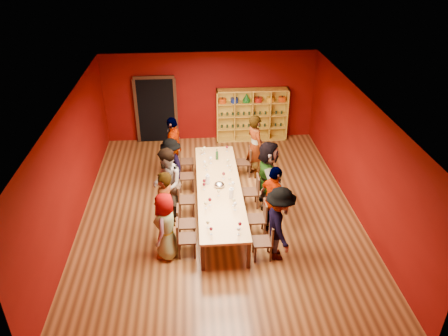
{
  "coord_description": "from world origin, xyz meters",
  "views": [
    {
      "loc": [
        -0.59,
        -9.34,
        6.52
      ],
      "look_at": [
        0.14,
        0.24,
        1.15
      ],
      "focal_mm": 35.0,
      "sensor_mm": 36.0,
      "label": 1
    }
  ],
  "objects_px": {
    "person_right_2": "(268,175)",
    "wine_bottle": "(217,155)",
    "person_left_1": "(164,208)",
    "chair_person_left_0": "(183,236)",
    "chair_person_left_2": "(183,198)",
    "person_left_2": "(167,184)",
    "person_left_0": "(166,226)",
    "chair_person_right_1": "(260,216)",
    "chair_person_left_3": "(183,174)",
    "spittoon_bowl": "(219,185)",
    "person_right_4": "(255,146)",
    "shelving_unit": "(252,112)",
    "chair_person_right_4": "(246,160)",
    "tasting_table": "(219,188)",
    "person_left_3": "(172,165)",
    "person_left_4": "(174,147)",
    "person_right_0": "(279,224)",
    "chair_person_left_4": "(184,160)",
    "chair_person_right_2": "(253,190)",
    "chair_person_right_0": "(266,239)",
    "chair_person_left_1": "(183,222)",
    "person_right_1": "(274,202)"
  },
  "relations": [
    {
      "from": "person_left_4",
      "to": "chair_person_right_0",
      "type": "height_order",
      "value": "person_left_4"
    },
    {
      "from": "chair_person_right_2",
      "to": "person_right_4",
      "type": "height_order",
      "value": "person_right_4"
    },
    {
      "from": "person_left_3",
      "to": "person_right_4",
      "type": "xyz_separation_m",
      "value": [
        2.38,
        0.69,
        0.16
      ]
    },
    {
      "from": "chair_person_right_0",
      "to": "spittoon_bowl",
      "type": "xyz_separation_m",
      "value": [
        -0.9,
        1.84,
        0.32
      ]
    },
    {
      "from": "person_left_3",
      "to": "person_right_0",
      "type": "bearing_deg",
      "value": 14.19
    },
    {
      "from": "person_right_0",
      "to": "chair_person_left_2",
      "type": "bearing_deg",
      "value": 46.04
    },
    {
      "from": "person_right_2",
      "to": "person_right_1",
      "type": "bearing_deg",
      "value": 178.88
    },
    {
      "from": "person_left_3",
      "to": "person_right_2",
      "type": "height_order",
      "value": "person_right_2"
    },
    {
      "from": "person_right_2",
      "to": "person_left_1",
      "type": "bearing_deg",
      "value": 117.37
    },
    {
      "from": "wine_bottle",
      "to": "chair_person_right_0",
      "type": "bearing_deg",
      "value": -75.33
    },
    {
      "from": "chair_person_left_0",
      "to": "person_left_2",
      "type": "distance_m",
      "value": 1.66
    },
    {
      "from": "person_left_4",
      "to": "spittoon_bowl",
      "type": "bearing_deg",
      "value": 43.55
    },
    {
      "from": "person_left_0",
      "to": "chair_person_left_3",
      "type": "bearing_deg",
      "value": -173.45
    },
    {
      "from": "chair_person_left_3",
      "to": "spittoon_bowl",
      "type": "bearing_deg",
      "value": -51.26
    },
    {
      "from": "person_left_2",
      "to": "chair_person_right_4",
      "type": "xyz_separation_m",
      "value": [
        2.19,
        1.88,
        -0.43
      ]
    },
    {
      "from": "tasting_table",
      "to": "chair_person_right_1",
      "type": "xyz_separation_m",
      "value": [
        0.91,
        -1.0,
        -0.2
      ]
    },
    {
      "from": "person_right_0",
      "to": "spittoon_bowl",
      "type": "bearing_deg",
      "value": 29.14
    },
    {
      "from": "chair_person_left_1",
      "to": "person_right_2",
      "type": "bearing_deg",
      "value": 30.13
    },
    {
      "from": "person_left_4",
      "to": "chair_person_right_2",
      "type": "relative_size",
      "value": 2.07
    },
    {
      "from": "chair_person_left_1",
      "to": "person_right_1",
      "type": "xyz_separation_m",
      "value": [
        2.13,
        0.07,
        0.41
      ]
    },
    {
      "from": "chair_person_left_0",
      "to": "chair_person_left_3",
      "type": "relative_size",
      "value": 1.0
    },
    {
      "from": "chair_person_left_2",
      "to": "person_right_2",
      "type": "xyz_separation_m",
      "value": [
        2.18,
        0.25,
        0.43
      ]
    },
    {
      "from": "chair_person_left_0",
      "to": "chair_person_right_1",
      "type": "relative_size",
      "value": 1.0
    },
    {
      "from": "chair_person_left_1",
      "to": "person_left_2",
      "type": "bearing_deg",
      "value": 110.29
    },
    {
      "from": "chair_person_right_1",
      "to": "person_right_2",
      "type": "relative_size",
      "value": 0.48
    },
    {
      "from": "chair_person_left_2",
      "to": "person_left_2",
      "type": "bearing_deg",
      "value": 180.0
    },
    {
      "from": "person_left_3",
      "to": "person_left_4",
      "type": "xyz_separation_m",
      "value": [
        0.04,
        0.86,
        0.14
      ]
    },
    {
      "from": "chair_person_left_1",
      "to": "chair_person_left_0",
      "type": "bearing_deg",
      "value": -90.0
    },
    {
      "from": "person_left_4",
      "to": "person_right_2",
      "type": "height_order",
      "value": "person_right_2"
    },
    {
      "from": "person_right_4",
      "to": "person_left_1",
      "type": "bearing_deg",
      "value": 117.75
    },
    {
      "from": "tasting_table",
      "to": "chair_person_left_0",
      "type": "xyz_separation_m",
      "value": [
        -0.91,
        -1.61,
        -0.2
      ]
    },
    {
      "from": "shelving_unit",
      "to": "chair_person_right_4",
      "type": "height_order",
      "value": "shelving_unit"
    },
    {
      "from": "chair_person_left_2",
      "to": "person_right_1",
      "type": "distance_m",
      "value": 2.36
    },
    {
      "from": "chair_person_right_0",
      "to": "chair_person_right_1",
      "type": "distance_m",
      "value": 0.85
    },
    {
      "from": "chair_person_left_0",
      "to": "chair_person_left_1",
      "type": "distance_m",
      "value": 0.55
    },
    {
      "from": "chair_person_left_1",
      "to": "chair_person_right_2",
      "type": "bearing_deg",
      "value": 34.76
    },
    {
      "from": "chair_person_right_4",
      "to": "wine_bottle",
      "type": "distance_m",
      "value": 1.01
    },
    {
      "from": "chair_person_right_0",
      "to": "chair_person_right_1",
      "type": "bearing_deg",
      "value": 90.0
    },
    {
      "from": "tasting_table",
      "to": "shelving_unit",
      "type": "distance_m",
      "value": 4.55
    },
    {
      "from": "person_left_2",
      "to": "wine_bottle",
      "type": "height_order",
      "value": "person_left_2"
    },
    {
      "from": "person_right_2",
      "to": "wine_bottle",
      "type": "distance_m",
      "value": 1.77
    },
    {
      "from": "chair_person_right_0",
      "to": "wine_bottle",
      "type": "height_order",
      "value": "wine_bottle"
    },
    {
      "from": "chair_person_left_2",
      "to": "spittoon_bowl",
      "type": "height_order",
      "value": "chair_person_left_2"
    },
    {
      "from": "chair_person_left_0",
      "to": "person_right_0",
      "type": "distance_m",
      "value": 2.14
    },
    {
      "from": "chair_person_left_2",
      "to": "chair_person_left_4",
      "type": "bearing_deg",
      "value": 90.0
    },
    {
      "from": "chair_person_left_3",
      "to": "person_left_2",
      "type": "bearing_deg",
      "value": -107.45
    },
    {
      "from": "person_right_4",
      "to": "chair_person_right_1",
      "type": "bearing_deg",
      "value": 153.2
    },
    {
      "from": "chair_person_left_2",
      "to": "wine_bottle",
      "type": "relative_size",
      "value": 2.72
    },
    {
      "from": "person_left_0",
      "to": "chair_person_right_1",
      "type": "relative_size",
      "value": 1.79
    },
    {
      "from": "person_left_1",
      "to": "chair_person_left_0",
      "type": "bearing_deg",
      "value": 61.38
    }
  ]
}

